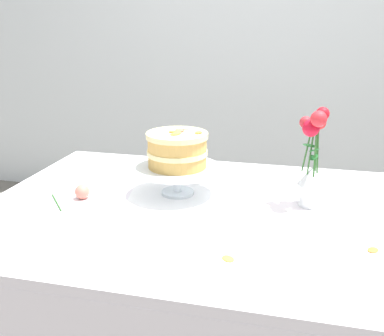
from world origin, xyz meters
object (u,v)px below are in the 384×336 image
Objects in this scene: flower_vase at (313,162)px; fallen_rose at (81,192)px; cake_stand at (177,171)px; layer_cake at (177,150)px; dining_table at (202,236)px.

flower_vase is 2.27× the size of fallen_rose.
layer_cake is at bearing 37.99° from cake_stand.
flower_vase is at bearing 0.50° from cake_stand.
fallen_rose is (-0.41, -0.00, 0.11)m from dining_table.
layer_cake is (-0.11, 0.11, 0.25)m from dining_table.
layer_cake is at bearing 134.53° from dining_table.
flower_vase reaches higher than cake_stand.
layer_cake is at bearing -179.51° from flower_vase.
flower_vase is (0.43, 0.00, -0.01)m from layer_cake.
dining_table is 0.42m from fallen_rose.
dining_table is 4.83× the size of cake_stand.
flower_vase is (0.32, 0.11, 0.24)m from dining_table.
flower_vase is at bearing 0.49° from layer_cake.
flower_vase is (0.43, 0.00, 0.06)m from cake_stand.
dining_table is at bearing -45.47° from layer_cake.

